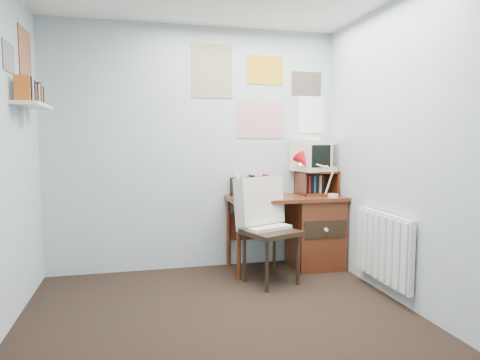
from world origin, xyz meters
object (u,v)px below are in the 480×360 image
at_px(desk_lamp, 333,177).
at_px(wall_shelf, 33,105).
at_px(desk, 310,229).
at_px(desk_chair, 271,232).
at_px(crt_tv, 314,154).
at_px(radiator, 383,247).
at_px(tv_riser, 317,183).

height_order(desk_lamp, wall_shelf, wall_shelf).
relative_size(desk, desk_lamp, 2.95).
distance_m(desk_chair, crt_tv, 1.10).
bearing_deg(crt_tv, desk, -139.89).
xyz_separation_m(desk_chair, radiator, (0.85, -0.52, -0.06)).
height_order(desk, radiator, desk).
bearing_deg(desk_chair, tv_riser, 16.47).
bearing_deg(wall_shelf, crt_tv, 10.86).
xyz_separation_m(desk_chair, desk_lamp, (0.75, 0.25, 0.48)).
xyz_separation_m(desk_chair, tv_riser, (0.68, 0.52, 0.40)).
bearing_deg(desk, tv_riser, 42.96).
bearing_deg(wall_shelf, desk, 8.40).
xyz_separation_m(tv_riser, crt_tv, (-0.03, 0.02, 0.31)).
height_order(tv_riser, crt_tv, crt_tv).
bearing_deg(crt_tv, desk_lamp, -88.00).
xyz_separation_m(tv_riser, wall_shelf, (-2.69, -0.49, 0.74)).
height_order(desk_chair, tv_riser, tv_riser).
height_order(crt_tv, radiator, crt_tv).
distance_m(desk, desk_lamp, 0.61).
relative_size(desk, desk_chair, 1.24).
height_order(desk, wall_shelf, wall_shelf).
distance_m(desk_chair, tv_riser, 0.95).
relative_size(crt_tv, wall_shelf, 0.62).
distance_m(desk_lamp, wall_shelf, 2.84).
bearing_deg(crt_tv, radiator, -95.56).
distance_m(crt_tv, wall_shelf, 2.74).
relative_size(desk_chair, wall_shelf, 1.56).
xyz_separation_m(desk, tv_riser, (0.12, 0.11, 0.48)).
relative_size(tv_riser, wall_shelf, 0.65).
xyz_separation_m(radiator, wall_shelf, (-2.86, 0.55, 1.20)).
bearing_deg(desk_lamp, tv_riser, 105.48).
bearing_deg(desk_chair, wall_shelf, 158.04).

